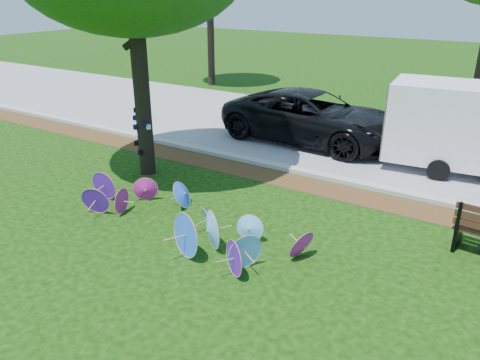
{
  "coord_description": "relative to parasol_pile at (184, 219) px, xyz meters",
  "views": [
    {
      "loc": [
        5.76,
        -6.3,
        4.99
      ],
      "look_at": [
        0.5,
        2.0,
        0.9
      ],
      "focal_mm": 35.0,
      "sensor_mm": 36.0,
      "label": 1
    }
  ],
  "objects": [
    {
      "name": "ground",
      "position": [
        0.03,
        -0.59,
        -0.37
      ],
      "size": [
        90.0,
        90.0,
        0.0
      ],
      "primitive_type": "plane",
      "color": "black",
      "rests_on": "ground"
    },
    {
      "name": "curb",
      "position": [
        0.03,
        4.61,
        -0.31
      ],
      "size": [
        90.0,
        0.3,
        0.12
      ],
      "primitive_type": "cube",
      "color": "#B7B5AD",
      "rests_on": "ground"
    },
    {
      "name": "mulch_strip",
      "position": [
        0.03,
        3.91,
        -0.37
      ],
      "size": [
        90.0,
        1.0,
        0.01
      ],
      "primitive_type": "cube",
      "color": "#472D16",
      "rests_on": "ground"
    },
    {
      "name": "parasol_pile",
      "position": [
        0.0,
        0.0,
        0.0
      ],
      "size": [
        6.02,
        2.41,
        0.93
      ],
      "color": "#5318AB",
      "rests_on": "ground"
    },
    {
      "name": "street",
      "position": [
        0.03,
        8.76,
        -0.37
      ],
      "size": [
        90.0,
        8.0,
        0.01
      ],
      "primitive_type": "cube",
      "color": "gray",
      "rests_on": "ground"
    },
    {
      "name": "cargo_trailer",
      "position": [
        3.89,
        7.16,
        1.03
      ],
      "size": [
        3.35,
        2.32,
        2.81
      ],
      "primitive_type": "cube",
      "rotation": [
        0.0,
        0.0,
        0.1
      ],
      "color": "white",
      "rests_on": "ground"
    },
    {
      "name": "black_van",
      "position": [
        -0.44,
        7.53,
        0.48
      ],
      "size": [
        6.26,
        3.08,
        1.71
      ],
      "primitive_type": "imported",
      "rotation": [
        0.0,
        0.0,
        1.53
      ],
      "color": "black",
      "rests_on": "ground"
    }
  ]
}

